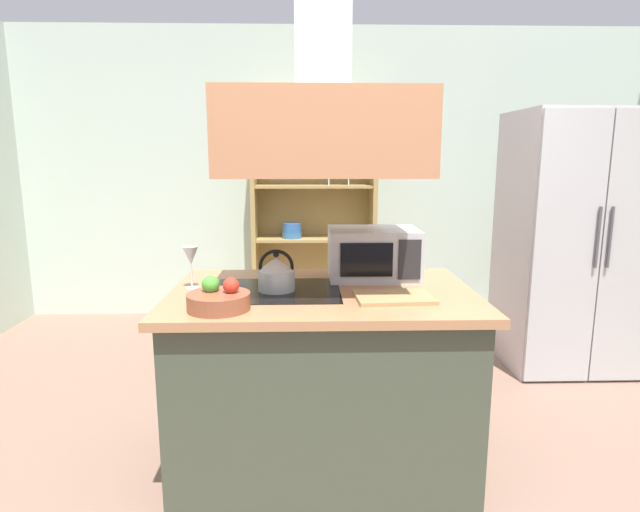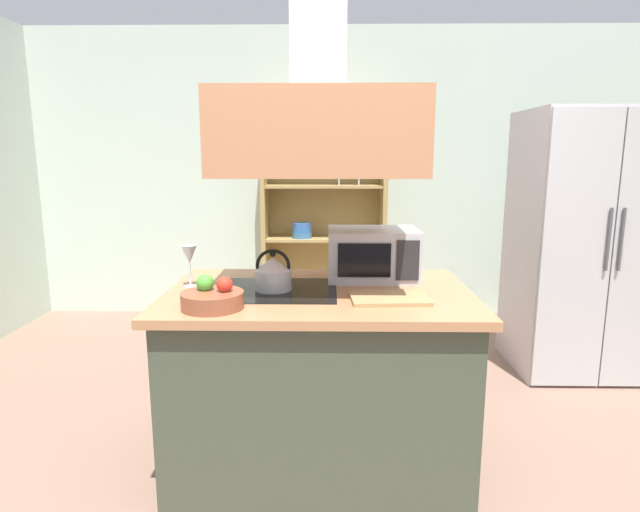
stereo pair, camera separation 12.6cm
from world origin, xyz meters
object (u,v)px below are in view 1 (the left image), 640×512
(fruit_bowl, at_px, (219,299))
(kettle, at_px, (276,274))
(refrigerator, at_px, (572,242))
(dish_cabinet, at_px, (313,229))
(microwave, at_px, (373,253))
(wine_glass_on_counter, at_px, (191,258))
(cutting_board, at_px, (394,297))

(fruit_bowl, bearing_deg, kettle, 53.16)
(refrigerator, distance_m, dish_cabinet, 2.20)
(microwave, bearing_deg, dish_cabinet, 97.23)
(dish_cabinet, distance_m, microwave, 2.21)
(wine_glass_on_counter, bearing_deg, kettle, -7.66)
(kettle, distance_m, cutting_board, 0.56)
(dish_cabinet, relative_size, cutting_board, 5.70)
(dish_cabinet, bearing_deg, cutting_board, -83.05)
(refrigerator, bearing_deg, dish_cabinet, 147.32)
(microwave, bearing_deg, wine_glass_on_counter, -167.37)
(kettle, bearing_deg, wine_glass_on_counter, 172.34)
(refrigerator, xyz_separation_m, dish_cabinet, (-1.85, 1.19, -0.06))
(dish_cabinet, xyz_separation_m, kettle, (-0.21, -2.44, 0.13))
(dish_cabinet, bearing_deg, microwave, -82.77)
(dish_cabinet, distance_m, wine_glass_on_counter, 2.48)
(microwave, height_order, fruit_bowl, microwave)
(cutting_board, bearing_deg, wine_glass_on_counter, 167.07)
(refrigerator, xyz_separation_m, kettle, (-2.07, -1.26, 0.06))
(dish_cabinet, xyz_separation_m, microwave, (0.28, -2.19, 0.17))
(refrigerator, distance_m, wine_glass_on_counter, 2.75)
(cutting_board, relative_size, fruit_bowl, 1.30)
(cutting_board, distance_m, wine_glass_on_counter, 0.98)
(kettle, bearing_deg, cutting_board, -16.85)
(kettle, height_order, fruit_bowl, kettle)
(microwave, xyz_separation_m, wine_glass_on_counter, (-0.90, -0.20, 0.02))
(kettle, bearing_deg, refrigerator, 31.28)
(dish_cabinet, height_order, microwave, dish_cabinet)
(fruit_bowl, bearing_deg, refrigerator, 34.16)
(refrigerator, distance_m, fruit_bowl, 2.77)
(cutting_board, height_order, fruit_bowl, fruit_bowl)
(dish_cabinet, height_order, wine_glass_on_counter, dish_cabinet)
(refrigerator, xyz_separation_m, cutting_board, (-1.53, -1.42, -0.01))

